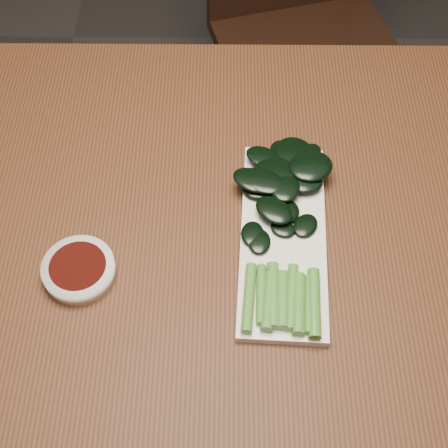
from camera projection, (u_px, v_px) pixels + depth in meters
ground at (219, 392)px, 1.55m from camera, size 6.00×6.00×0.00m
table at (216, 248)px, 0.99m from camera, size 1.40×0.80×0.75m
chair_far at (305, 22)px, 1.59m from camera, size 0.55×0.55×0.89m
sauce_bowl at (79, 270)px, 0.87m from camera, size 0.10×0.10×0.03m
serving_plate at (283, 238)px, 0.91m from camera, size 0.14×0.33×0.01m
gai_lan at (283, 205)px, 0.92m from camera, size 0.17×0.35×0.03m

